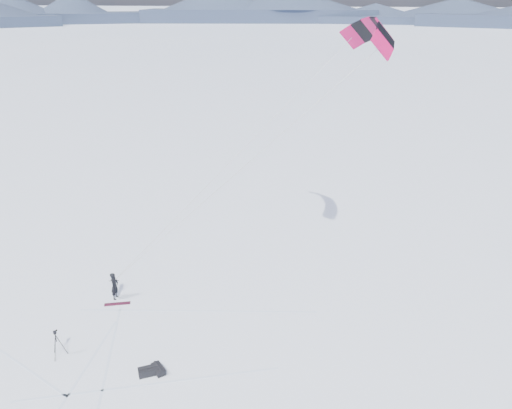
% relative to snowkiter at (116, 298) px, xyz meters
% --- Properties ---
extents(ground, '(1800.00, 1800.00, 0.00)m').
position_rel_snowkiter_xyz_m(ground, '(0.74, -4.11, 0.00)').
color(ground, white).
extents(horizon_hills, '(704.84, 706.81, 9.51)m').
position_rel_snowkiter_xyz_m(horizon_hills, '(0.74, -4.11, 4.05)').
color(horizon_hills, '#1E243A').
rests_on(horizon_hills, ground).
extents(snow_tracks, '(13.93, 10.25, 0.01)m').
position_rel_snowkiter_xyz_m(snow_tracks, '(-0.70, -4.43, 0.00)').
color(snow_tracks, silver).
rests_on(snow_tracks, ground).
extents(snowkiter, '(0.43, 0.62, 1.62)m').
position_rel_snowkiter_xyz_m(snowkiter, '(0.00, 0.00, 0.00)').
color(snowkiter, black).
rests_on(snowkiter, ground).
extents(snowboard, '(1.41, 0.78, 0.04)m').
position_rel_snowkiter_xyz_m(snowboard, '(0.36, -0.53, 0.02)').
color(snowboard, maroon).
rests_on(snowboard, ground).
extents(tripod, '(0.72, 0.66, 1.43)m').
position_rel_snowkiter_xyz_m(tripod, '(-0.27, -5.12, 0.93)').
color(tripod, black).
rests_on(tripod, ground).
extents(gear_bag_a, '(1.02, 0.87, 0.41)m').
position_rel_snowkiter_xyz_m(gear_bag_a, '(4.44, -5.31, 0.18)').
color(gear_bag_a, black).
rests_on(gear_bag_a, ground).
extents(gear_bag_b, '(0.86, 0.83, 0.37)m').
position_rel_snowkiter_xyz_m(gear_bag_b, '(4.80, -5.07, 0.16)').
color(gear_bag_b, black).
rests_on(gear_bag_b, ground).
extents(power_kite, '(14.25, 7.16, 13.82)m').
position_rel_snowkiter_xyz_m(power_kite, '(12.84, 4.48, 14.04)').
color(power_kite, '#BB0D4B').
rests_on(power_kite, ground).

